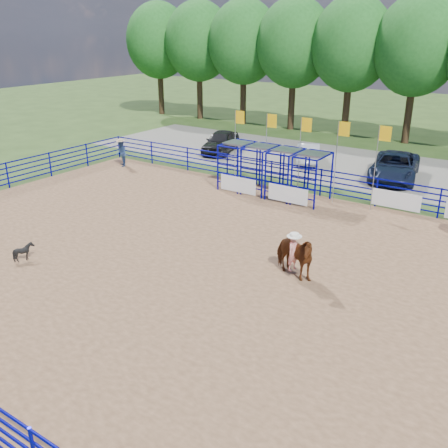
{
  "coord_description": "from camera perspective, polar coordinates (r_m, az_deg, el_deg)",
  "views": [
    {
      "loc": [
        10.08,
        -13.93,
        8.45
      ],
      "look_at": [
        -0.1,
        1.0,
        1.3
      ],
      "focal_mm": 40.0,
      "sensor_mm": 36.0,
      "label": 1
    }
  ],
  "objects": [
    {
      "name": "ground",
      "position": [
        19.16,
        -1.44,
        -4.59
      ],
      "size": [
        120.0,
        120.0,
        0.0
      ],
      "primitive_type": "plane",
      "color": "#3C5723",
      "rests_on": "ground"
    },
    {
      "name": "spectator_cowboy",
      "position": [
        33.12,
        -11.67,
        7.96
      ],
      "size": [
        1.04,
        1.02,
        1.75
      ],
      "color": "navy",
      "rests_on": "arena_dirt"
    },
    {
      "name": "gravel_strip",
      "position": [
        33.61,
        15.79,
        6.22
      ],
      "size": [
        40.0,
        10.0,
        0.01
      ],
      "primitive_type": "cube",
      "color": "gray",
      "rests_on": "ground"
    },
    {
      "name": "arena_dirt",
      "position": [
        19.15,
        -1.44,
        -4.56
      ],
      "size": [
        30.0,
        20.0,
        0.02
      ],
      "primitive_type": "cube",
      "color": "#906848",
      "rests_on": "ground"
    },
    {
      "name": "chute_assembly",
      "position": [
        26.71,
        6.32,
        5.84
      ],
      "size": [
        19.32,
        2.41,
        4.2
      ],
      "color": "#06068E",
      "rests_on": "ground"
    },
    {
      "name": "treeline",
      "position": [
        41.19,
        21.32,
        18.95
      ],
      "size": [
        56.4,
        6.4,
        11.24
      ],
      "color": "#3F2B19",
      "rests_on": "ground"
    },
    {
      "name": "horse_and_rider",
      "position": [
        17.99,
        7.93,
        -3.35
      ],
      "size": [
        2.19,
        1.49,
        2.35
      ],
      "color": "#5E2C12",
      "rests_on": "arena_dirt"
    },
    {
      "name": "perimeter_fence",
      "position": [
        18.84,
        -1.46,
        -2.54
      ],
      "size": [
        30.1,
        20.1,
        1.5
      ],
      "color": "#06068E",
      "rests_on": "ground"
    },
    {
      "name": "car_c",
      "position": [
        31.33,
        18.92,
        6.25
      ],
      "size": [
        3.53,
        5.92,
        1.54
      ],
      "primitive_type": "imported",
      "rotation": [
        0.0,
        0.0,
        0.18
      ],
      "color": "black",
      "rests_on": "gravel_strip"
    },
    {
      "name": "calf",
      "position": [
        20.75,
        -21.9,
        -2.96
      ],
      "size": [
        0.84,
        0.8,
        0.72
      ],
      "primitive_type": "imported",
      "rotation": [
        0.0,
        0.0,
        1.99
      ],
      "color": "black",
      "rests_on": "arena_dirt"
    },
    {
      "name": "car_b",
      "position": [
        33.96,
        9.63,
        8.06
      ],
      "size": [
        2.94,
        4.31,
        1.34
      ],
      "primitive_type": "imported",
      "rotation": [
        0.0,
        0.0,
        3.55
      ],
      "color": "#9B9EA3",
      "rests_on": "gravel_strip"
    },
    {
      "name": "car_a",
      "position": [
        36.31,
        -0.37,
        9.39
      ],
      "size": [
        3.03,
        4.84,
        1.54
      ],
      "primitive_type": "imported",
      "rotation": [
        0.0,
        0.0,
        0.29
      ],
      "color": "black",
      "rests_on": "gravel_strip"
    }
  ]
}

